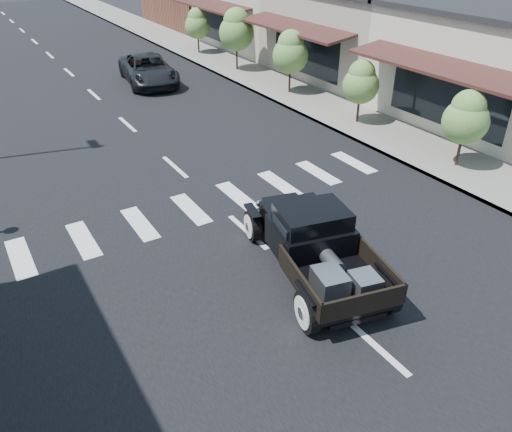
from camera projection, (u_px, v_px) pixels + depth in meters
ground at (289, 269)px, 12.38m from camera, size 120.00×120.00×0.00m
road at (106, 106)px, 23.37m from camera, size 14.00×80.00×0.02m
road_markings at (144, 140)px, 19.71m from camera, size 12.00×60.00×0.06m
sidewalk_right at (260, 79)px, 27.18m from camera, size 3.00×80.00×0.15m
storefront_mid at (379, 31)px, 27.53m from camera, size 10.00×9.00×4.50m
storefront_far at (286, 10)px, 34.13m from camera, size 10.00×9.00×4.50m
small_tree_a at (463, 130)px, 16.70m from camera, size 1.53×1.53×2.54m
small_tree_b at (360, 93)px, 20.48m from camera, size 1.48×1.48×2.47m
small_tree_c at (290, 63)px, 24.05m from camera, size 1.71×1.71×2.86m
small_tree_d at (237, 40)px, 27.80m from camera, size 1.92×1.92×3.20m
small_tree_e at (198, 31)px, 31.60m from camera, size 1.57×1.57×2.62m
hotrod_pickup at (315, 244)px, 11.81m from camera, size 3.34×5.36×1.73m
second_car at (148, 70)px, 26.22m from camera, size 3.13×5.48×1.44m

